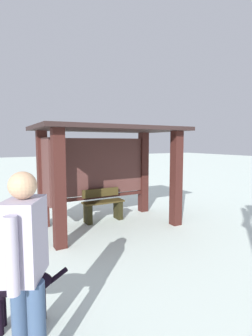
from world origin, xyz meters
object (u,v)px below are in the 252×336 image
object	(u,v)px
bus_shelter	(103,156)
dog	(16,287)
bench_left_inside	(103,207)
person_walking	(25,258)

from	to	relation	value
bus_shelter	dog	xyz separation A→B (m)	(-2.17, -2.64, -1.15)
bench_left_inside	person_walking	size ratio (longest dim) A/B	0.60
bus_shelter	person_walking	world-z (taller)	bus_shelter
person_walking	dog	world-z (taller)	person_walking
bench_left_inside	dog	distance (m)	3.65
bench_left_inside	person_walking	bearing A→B (deg)	-123.01
bench_left_inside	bus_shelter	bearing A→B (deg)	-110.87
bench_left_inside	dog	size ratio (longest dim) A/B	1.09
person_walking	dog	distance (m)	0.78
bus_shelter	dog	size ratio (longest dim) A/B	3.54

